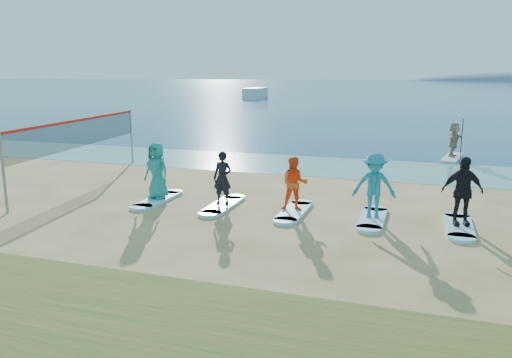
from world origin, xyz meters
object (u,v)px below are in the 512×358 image
(volleyball_net, at_px, (80,133))
(student_2, at_px, (295,184))
(student_3, at_px, (374,185))
(student_4, at_px, (462,191))
(paddleboarder, at_px, (454,140))
(surfboard_1, at_px, (223,205))
(student_0, at_px, (157,171))
(surfboard_0, at_px, (158,199))
(surfboard_4, at_px, (459,226))
(boat_offshore_a, at_px, (255,99))
(surfboard_3, at_px, (372,219))
(surfboard_2, at_px, (294,212))
(student_1, at_px, (223,178))
(paddleboard, at_px, (452,158))

(volleyball_net, distance_m, student_2, 9.10)
(student_3, distance_m, student_4, 2.34)
(paddleboarder, bearing_deg, surfboard_1, 162.76)
(student_4, bearing_deg, student_0, 165.19)
(surfboard_0, distance_m, surfboard_4, 9.35)
(boat_offshore_a, distance_m, surfboard_3, 70.22)
(volleyball_net, height_order, student_4, volleyball_net)
(paddleboarder, relative_size, surfboard_3, 0.77)
(volleyball_net, bearing_deg, surfboard_1, -14.41)
(volleyball_net, xyz_separation_m, student_0, (4.21, -1.68, -0.88))
(surfboard_2, distance_m, surfboard_4, 4.67)
(student_1, height_order, student_3, student_3)
(volleyball_net, bearing_deg, surfboard_0, -21.77)
(boat_offshore_a, xyz_separation_m, surfboard_1, (20.89, -65.40, 0.04))
(surfboard_0, bearing_deg, surfboard_1, 0.00)
(boat_offshore_a, height_order, surfboard_0, boat_offshore_a)
(paddleboard, bearing_deg, surfboard_4, -81.98)
(student_1, xyz_separation_m, surfboard_3, (4.67, 0.00, -0.89))
(student_0, bearing_deg, surfboard_3, 11.51)
(paddleboard, xyz_separation_m, student_1, (-7.38, -12.05, 0.87))
(surfboard_1, xyz_separation_m, student_4, (7.01, 0.00, 0.99))
(volleyball_net, xyz_separation_m, paddleboarder, (13.93, 10.37, -0.94))
(surfboard_3, distance_m, student_3, 0.98)
(student_0, bearing_deg, surfboard_0, 0.00)
(volleyball_net, distance_m, surfboard_2, 9.24)
(surfboard_4, bearing_deg, paddleboarder, 88.26)
(volleyball_net, height_order, paddleboarder, volleyball_net)
(student_1, height_order, surfboard_2, student_1)
(surfboard_2, bearing_deg, surfboard_3, 0.00)
(boat_offshore_a, distance_m, surfboard_2, 69.40)
(paddleboarder, bearing_deg, student_0, 155.37)
(boat_offshore_a, distance_m, student_2, 69.41)
(student_0, distance_m, surfboard_4, 9.40)
(paddleboarder, bearing_deg, student_1, 162.76)
(volleyball_net, distance_m, paddleboarder, 17.39)
(boat_offshore_a, distance_m, student_0, 67.99)
(student_3, bearing_deg, paddleboarder, 72.50)
(student_2, bearing_deg, student_4, -14.62)
(student_0, height_order, student_1, student_0)
(surfboard_2, distance_m, student_4, 4.78)
(surfboard_2, distance_m, student_2, 0.87)
(paddleboarder, distance_m, boat_offshore_a, 60.38)
(surfboard_1, height_order, surfboard_4, same)
(student_0, distance_m, student_1, 2.34)
(surfboard_4, bearing_deg, boat_offshore_a, 113.11)
(student_2, height_order, surfboard_4, student_2)
(surfboard_3, height_order, surfboard_4, same)
(student_1, bearing_deg, paddleboarder, 60.89)
(student_2, xyz_separation_m, student_3, (2.34, 0.00, 0.12))
(student_2, bearing_deg, student_3, -14.62)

